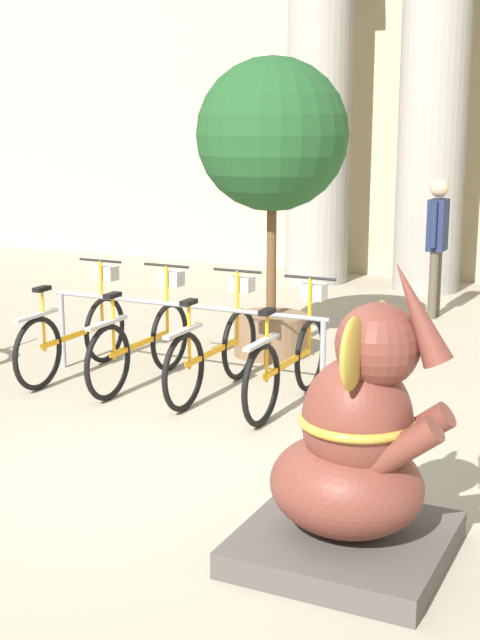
{
  "coord_description": "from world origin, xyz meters",
  "views": [
    {
      "loc": [
        3.13,
        -4.9,
        2.38
      ],
      "look_at": [
        0.43,
        0.63,
        1.0
      ],
      "focal_mm": 50.0,
      "sensor_mm": 36.0,
      "label": 1
    }
  ],
  "objects_px": {
    "bicycle_0": "(75,333)",
    "elephant_statue": "(354,460)",
    "bicycle_3": "(289,360)",
    "potted_tree": "(272,149)",
    "person_pedestrian": "(437,235)",
    "bicycle_1": "(143,340)",
    "bicycle_2": "(215,348)"
  },
  "relations": [
    {
      "from": "bicycle_0",
      "to": "elephant_statue",
      "type": "height_order",
      "value": "elephant_statue"
    },
    {
      "from": "bicycle_0",
      "to": "bicycle_3",
      "type": "relative_size",
      "value": 1.0
    },
    {
      "from": "bicycle_0",
      "to": "potted_tree",
      "type": "distance_m",
      "value": 2.65
    },
    {
      "from": "bicycle_3",
      "to": "person_pedestrian",
      "type": "relative_size",
      "value": 1.01
    },
    {
      "from": "bicycle_0",
      "to": "bicycle_1",
      "type": "distance_m",
      "value": 0.74
    },
    {
      "from": "bicycle_3",
      "to": "elephant_statue",
      "type": "xyz_separation_m",
      "value": [
        1.38,
        -2.35,
        0.17
      ]
    },
    {
      "from": "bicycle_1",
      "to": "elephant_statue",
      "type": "distance_m",
      "value": 3.72
    },
    {
      "from": "bicycle_3",
      "to": "potted_tree",
      "type": "bearing_deg",
      "value": 119.27
    },
    {
      "from": "bicycle_0",
      "to": "bicycle_1",
      "type": "bearing_deg",
      "value": 1.84
    },
    {
      "from": "bicycle_3",
      "to": "elephant_statue",
      "type": "relative_size",
      "value": 1.01
    },
    {
      "from": "person_pedestrian",
      "to": "elephant_statue",
      "type": "bearing_deg",
      "value": -79.91
    },
    {
      "from": "bicycle_2",
      "to": "bicycle_3",
      "type": "height_order",
      "value": "same"
    },
    {
      "from": "bicycle_2",
      "to": "potted_tree",
      "type": "relative_size",
      "value": 0.57
    },
    {
      "from": "bicycle_0",
      "to": "person_pedestrian",
      "type": "distance_m",
      "value": 4.75
    },
    {
      "from": "bicycle_3",
      "to": "person_pedestrian",
      "type": "height_order",
      "value": "person_pedestrian"
    },
    {
      "from": "potted_tree",
      "to": "elephant_statue",
      "type": "bearing_deg",
      "value": -60.08
    },
    {
      "from": "elephant_statue",
      "to": "person_pedestrian",
      "type": "relative_size",
      "value": 1.01
    },
    {
      "from": "bicycle_2",
      "to": "bicycle_3",
      "type": "bearing_deg",
      "value": -4.4
    },
    {
      "from": "elephant_statue",
      "to": "potted_tree",
      "type": "distance_m",
      "value": 4.7
    },
    {
      "from": "bicycle_2",
      "to": "elephant_statue",
      "type": "height_order",
      "value": "elephant_statue"
    },
    {
      "from": "bicycle_0",
      "to": "person_pedestrian",
      "type": "height_order",
      "value": "person_pedestrian"
    },
    {
      "from": "elephant_statue",
      "to": "bicycle_0",
      "type": "bearing_deg",
      "value": 146.7
    },
    {
      "from": "bicycle_2",
      "to": "elephant_statue",
      "type": "distance_m",
      "value": 3.21
    },
    {
      "from": "bicycle_0",
      "to": "bicycle_3",
      "type": "distance_m",
      "value": 2.22
    },
    {
      "from": "elephant_statue",
      "to": "person_pedestrian",
      "type": "xyz_separation_m",
      "value": [
        -1.14,
        6.38,
        0.44
      ]
    },
    {
      "from": "bicycle_1",
      "to": "bicycle_2",
      "type": "height_order",
      "value": "same"
    },
    {
      "from": "bicycle_2",
      "to": "potted_tree",
      "type": "bearing_deg",
      "value": 93.95
    },
    {
      "from": "bicycle_0",
      "to": "elephant_statue",
      "type": "relative_size",
      "value": 1.01
    },
    {
      "from": "bicycle_0",
      "to": "elephant_statue",
      "type": "xyz_separation_m",
      "value": [
        3.59,
        -2.36,
        0.17
      ]
    },
    {
      "from": "bicycle_1",
      "to": "person_pedestrian",
      "type": "distance_m",
      "value": 4.4
    },
    {
      "from": "person_pedestrian",
      "to": "potted_tree",
      "type": "distance_m",
      "value": 2.96
    },
    {
      "from": "bicycle_1",
      "to": "potted_tree",
      "type": "relative_size",
      "value": 0.57
    }
  ]
}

